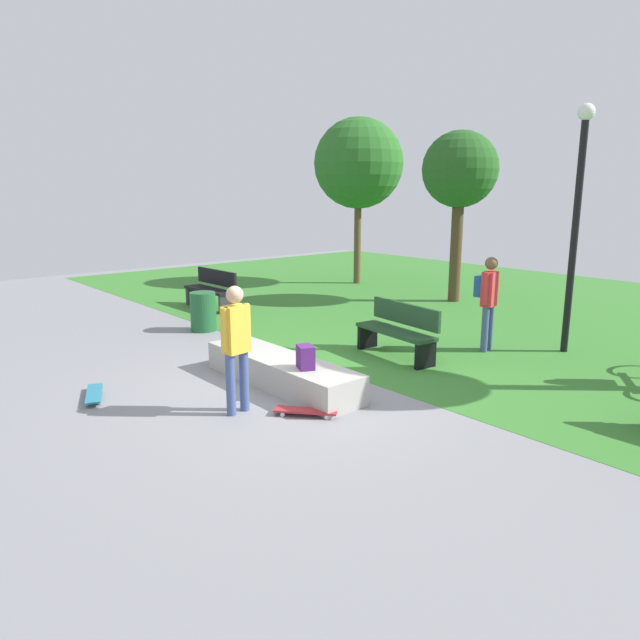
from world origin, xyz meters
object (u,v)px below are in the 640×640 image
object	(u,v)px
skateboard_spare	(94,394)
trash_bin	(203,311)
backpack_on_ledge	(306,357)
park_bench_by_oak	(212,288)
concrete_ledge	(281,371)
skater_performing_trick	(236,340)
pedestrian_with_backpack	(488,295)
tree_tall_oak	(460,172)
tree_broad_elm	(359,164)
park_bench_center_lawn	(398,329)
lamp_post	(577,206)
skateboard_by_ledge	(306,411)

from	to	relation	value
skateboard_spare	trash_bin	xyz separation A→B (m)	(-2.49, 3.11, 0.33)
backpack_on_ledge	park_bench_by_oak	size ratio (longest dim) A/B	0.20
concrete_ledge	trash_bin	size ratio (longest dim) A/B	3.69
skater_performing_trick	skateboard_spare	size ratio (longest dim) A/B	2.01
skateboard_spare	pedestrian_with_backpack	bearing A→B (deg)	71.38
tree_tall_oak	trash_bin	xyz separation A→B (m)	(-1.35, -6.41, -2.80)
tree_broad_elm	park_bench_by_oak	bearing A→B (deg)	-84.98
skateboard_spare	tree_broad_elm	world-z (taller)	tree_broad_elm
skater_performing_trick	park_bench_center_lawn	size ratio (longest dim) A/B	1.00
lamp_post	trash_bin	distance (m)	7.14
park_bench_center_lawn	trash_bin	bearing A→B (deg)	-157.96
backpack_on_ledge	lamp_post	bearing A→B (deg)	100.63
skater_performing_trick	backpack_on_ledge	bearing A→B (deg)	81.85
skateboard_spare	lamp_post	xyz separation A→B (m)	(3.02, 7.12, 2.46)
skater_performing_trick	trash_bin	size ratio (longest dim) A/B	2.10
trash_bin	skater_performing_trick	bearing A→B (deg)	-24.28
trash_bin	pedestrian_with_backpack	xyz separation A→B (m)	(4.55, 3.02, 0.60)
park_bench_center_lawn	park_bench_by_oak	xyz separation A→B (m)	(-5.71, -0.25, 0.00)
park_bench_by_oak	pedestrian_with_backpack	world-z (taller)	pedestrian_with_backpack
concrete_ledge	backpack_on_ledge	xyz separation A→B (m)	(0.64, -0.06, 0.37)
tree_broad_elm	tree_tall_oak	size ratio (longest dim) A/B	1.15
park_bench_center_lawn	tree_tall_oak	distance (m)	6.10
skater_performing_trick	skateboard_by_ledge	world-z (taller)	skater_performing_trick
concrete_ledge	park_bench_center_lawn	size ratio (longest dim) A/B	1.75
skater_performing_trick	trash_bin	distance (m)	4.65
skateboard_spare	park_bench_by_oak	xyz separation A→B (m)	(-4.37, 4.41, 0.42)
tree_broad_elm	tree_tall_oak	xyz separation A→B (m)	(3.69, -0.17, -0.31)
concrete_ledge	tree_tall_oak	distance (m)	8.19
park_bench_center_lawn	trash_bin	xyz separation A→B (m)	(-3.83, -1.55, -0.09)
skater_performing_trick	trash_bin	world-z (taller)	skater_performing_trick
concrete_ledge	skateboard_by_ledge	bearing A→B (deg)	-22.62
pedestrian_with_backpack	backpack_on_ledge	bearing A→B (deg)	-92.99
backpack_on_ledge	tree_broad_elm	distance (m)	10.46
trash_bin	pedestrian_with_backpack	size ratio (longest dim) A/B	0.47
skateboard_spare	lamp_post	size ratio (longest dim) A/B	0.20
concrete_ledge	tree_tall_oak	bearing A→B (deg)	108.02
concrete_ledge	park_bench_center_lawn	distance (m)	2.40
skateboard_by_ledge	backpack_on_ledge	bearing A→B (deg)	140.70
tree_tall_oak	skater_performing_trick	bearing A→B (deg)	-71.03
pedestrian_with_backpack	park_bench_by_oak	bearing A→B (deg)	-165.01
park_bench_by_oak	backpack_on_ledge	bearing A→B (deg)	-19.48
park_bench_center_lawn	tree_broad_elm	size ratio (longest dim) A/B	0.34
skateboard_by_ledge	lamp_post	world-z (taller)	lamp_post
tree_broad_elm	pedestrian_with_backpack	bearing A→B (deg)	-27.27
tree_broad_elm	lamp_post	xyz separation A→B (m)	(7.85, -2.57, -0.98)
backpack_on_ledge	skateboard_by_ledge	distance (m)	0.83
tree_tall_oak	skateboard_by_ledge	bearing A→B (deg)	-65.60
backpack_on_ledge	lamp_post	distance (m)	5.41
concrete_ledge	skateboard_spare	world-z (taller)	concrete_ledge
tree_broad_elm	skateboard_by_ledge	bearing A→B (deg)	-47.64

